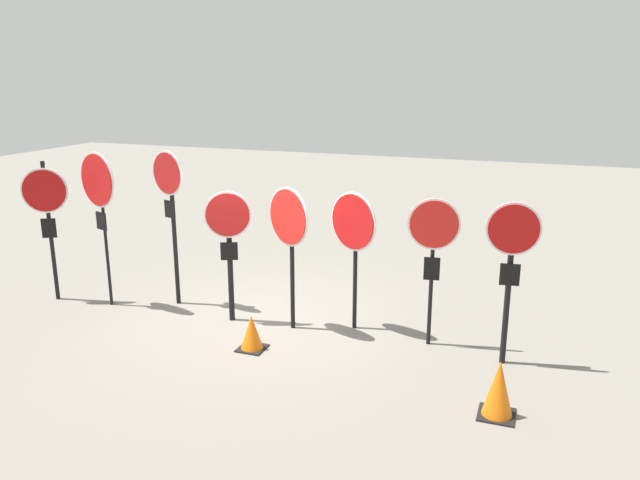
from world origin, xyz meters
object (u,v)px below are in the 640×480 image
(stop_sign_6, at_px, (433,238))
(stop_sign_7, at_px, (511,253))
(stop_sign_0, at_px, (46,205))
(stop_sign_1, at_px, (98,190))
(stop_sign_2, at_px, (170,195))
(stop_sign_4, at_px, (289,227))
(traffic_cone_1, at_px, (499,389))
(traffic_cone_0, at_px, (252,333))
(stop_sign_5, at_px, (353,231))
(stop_sign_3, at_px, (229,234))

(stop_sign_6, xyz_separation_m, stop_sign_7, (1.07, -0.25, -0.03))
(stop_sign_0, height_order, stop_sign_1, stop_sign_1)
(stop_sign_0, distance_m, stop_sign_2, 2.16)
(stop_sign_1, distance_m, stop_sign_4, 3.33)
(stop_sign_1, height_order, stop_sign_6, stop_sign_1)
(traffic_cone_1, bearing_deg, stop_sign_0, 170.55)
(traffic_cone_0, bearing_deg, stop_sign_1, 166.90)
(stop_sign_4, bearing_deg, stop_sign_1, -148.22)
(stop_sign_5, bearing_deg, traffic_cone_0, -107.09)
(stop_sign_3, relative_size, traffic_cone_1, 3.05)
(stop_sign_3, distance_m, traffic_cone_0, 1.65)
(traffic_cone_0, distance_m, traffic_cone_1, 3.54)
(stop_sign_6, bearing_deg, stop_sign_7, -22.60)
(traffic_cone_0, bearing_deg, stop_sign_4, 75.27)
(stop_sign_5, relative_size, traffic_cone_0, 4.21)
(stop_sign_0, xyz_separation_m, stop_sign_7, (7.54, 0.14, -0.11))
(stop_sign_0, distance_m, traffic_cone_0, 4.40)
(stop_sign_4, distance_m, stop_sign_7, 3.21)
(stop_sign_1, bearing_deg, stop_sign_7, 18.92)
(stop_sign_0, distance_m, stop_sign_6, 6.48)
(stop_sign_7, distance_m, traffic_cone_1, 1.87)
(stop_sign_0, height_order, stop_sign_4, stop_sign_0)
(stop_sign_2, relative_size, stop_sign_4, 1.18)
(stop_sign_0, xyz_separation_m, traffic_cone_0, (4.10, -0.62, -1.45))
(stop_sign_2, xyz_separation_m, traffic_cone_1, (5.51, -1.82, -1.56))
(stop_sign_0, bearing_deg, traffic_cone_1, -36.48)
(traffic_cone_1, bearing_deg, stop_sign_1, 168.33)
(stop_sign_3, distance_m, stop_sign_7, 4.21)
(stop_sign_3, bearing_deg, stop_sign_6, -19.88)
(stop_sign_3, xyz_separation_m, stop_sign_4, (1.00, 0.04, 0.19))
(stop_sign_1, height_order, traffic_cone_0, stop_sign_1)
(stop_sign_6, relative_size, traffic_cone_1, 3.15)
(stop_sign_5, bearing_deg, stop_sign_2, -153.33)
(stop_sign_0, xyz_separation_m, stop_sign_4, (4.33, 0.25, -0.07))
(stop_sign_2, relative_size, stop_sign_6, 1.20)
(stop_sign_4, relative_size, traffic_cone_0, 4.35)
(stop_sign_0, bearing_deg, stop_sign_1, -21.96)
(stop_sign_1, height_order, stop_sign_3, stop_sign_1)
(stop_sign_6, height_order, traffic_cone_1, stop_sign_6)
(stop_sign_3, relative_size, stop_sign_6, 0.97)
(traffic_cone_0, relative_size, traffic_cone_1, 0.74)
(traffic_cone_0, bearing_deg, stop_sign_3, 132.69)
(stop_sign_6, xyz_separation_m, traffic_cone_1, (1.12, -1.65, -1.28))
(stop_sign_3, height_order, stop_sign_6, stop_sign_6)
(traffic_cone_1, bearing_deg, stop_sign_3, 160.87)
(stop_sign_1, height_order, traffic_cone_1, stop_sign_1)
(stop_sign_0, height_order, traffic_cone_0, stop_sign_0)
(stop_sign_4, distance_m, traffic_cone_0, 1.65)
(stop_sign_3, bearing_deg, stop_sign_0, 160.54)
(stop_sign_6, bearing_deg, stop_sign_5, 161.77)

